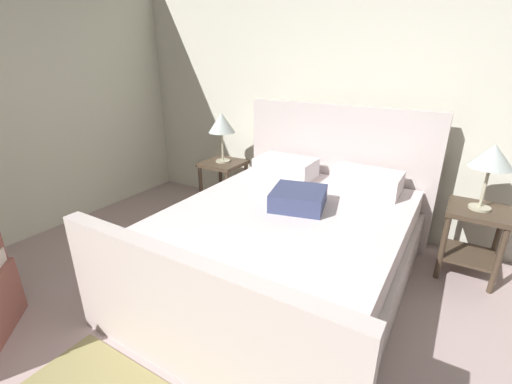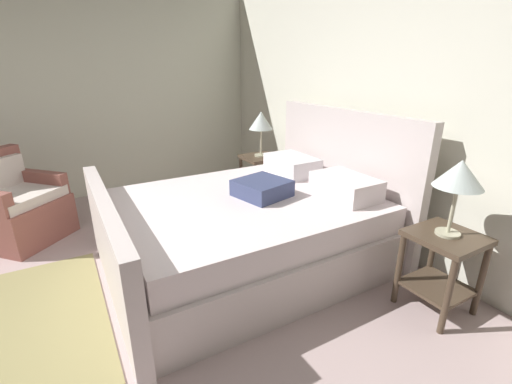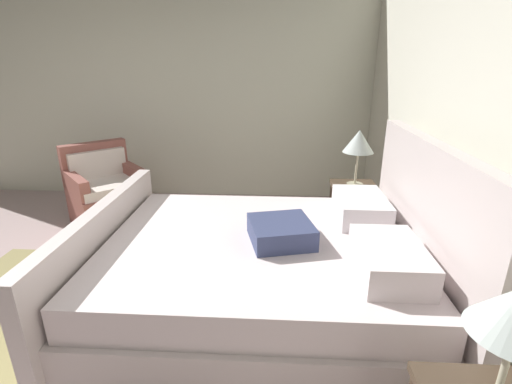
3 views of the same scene
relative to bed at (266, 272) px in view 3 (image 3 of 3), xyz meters
The scene contains 7 objects.
ground_plane 1.82m from the bed, 80.77° to the right, with size 5.69×6.01×0.02m, color #B79D9C.
wall_side_left 3.33m from the bed, 146.05° to the right, with size 0.12×6.13×2.80m, color silver.
bed is the anchor object (origin of this frame).
nightstand_left 1.51m from the bed, 146.15° to the left, with size 0.44×0.44×0.60m.
table_lamp_left 1.66m from the bed, 146.15° to the left, with size 0.29×0.29×0.55m.
armchair 2.41m from the bed, 129.62° to the right, with size 1.03×1.02×0.90m.
area_rug 1.93m from the bed, 90.01° to the right, with size 1.65×1.28×0.01m, color #978D58.
Camera 3 is at (1.98, 1.83, 1.77)m, focal length 25.81 mm.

